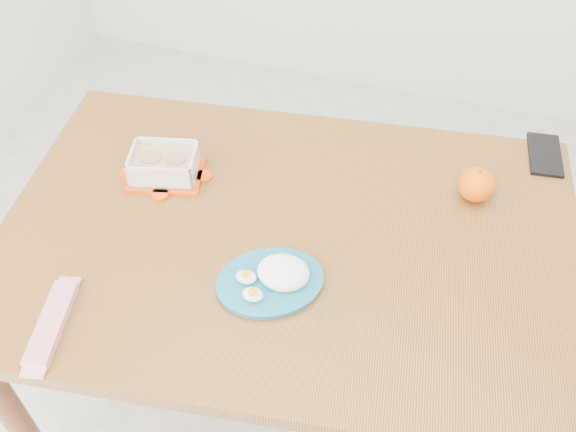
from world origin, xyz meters
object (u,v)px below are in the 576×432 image
(orange_fruit, at_px, (477,185))
(rice_plate, at_px, (274,278))
(smartphone, at_px, (545,155))
(dining_table, at_px, (288,259))
(food_container, at_px, (164,165))

(orange_fruit, bearing_deg, rice_plate, -133.91)
(orange_fruit, relative_size, smartphone, 0.53)
(dining_table, bearing_deg, rice_plate, -91.61)
(food_container, bearing_deg, smartphone, 8.58)
(orange_fruit, bearing_deg, smartphone, 52.67)
(rice_plate, xyz_separation_m, smartphone, (0.52, 0.59, -0.02))
(smartphone, bearing_deg, food_container, -164.71)
(food_container, relative_size, smartphone, 1.29)
(dining_table, xyz_separation_m, smartphone, (0.54, 0.45, 0.09))
(rice_plate, height_order, smartphone, rice_plate)
(dining_table, height_order, rice_plate, rice_plate)
(food_container, height_order, smartphone, food_container)
(food_container, bearing_deg, dining_table, -28.39)
(food_container, bearing_deg, rice_plate, -46.47)
(smartphone, bearing_deg, rice_plate, -138.53)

